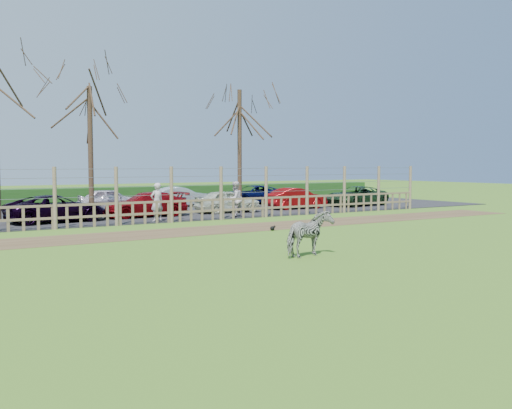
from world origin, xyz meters
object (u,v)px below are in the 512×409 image
car_6 (356,196)px  car_10 (110,199)px  zebra (309,234)px  car_3 (146,204)px  car_4 (228,201)px  crow (273,228)px  car_5 (296,198)px  car_12 (252,195)px  tree_mid (90,119)px  visitor_b (235,199)px  car_2 (56,208)px  car_11 (180,197)px  tree_right (240,120)px  visitor_a (157,202)px

car_6 → car_10: size_ratio=1.23×
zebra → car_3: size_ratio=0.37×
car_4 → crow: bearing=167.1°
car_5 → car_12: same height
car_4 → car_5: size_ratio=0.97×
tree_mid → car_5: 12.16m
visitor_b → car_2: (-7.97, 2.01, -0.26)m
crow → car_11: (2.04, 13.24, 0.54)m
tree_right → car_11: tree_right is taller
crow → car_5: size_ratio=0.07×
zebra → car_12: 20.91m
car_2 → car_5: 13.56m
car_11 → car_4: bearing=-171.8°
zebra → car_12: size_ratio=0.35×
car_12 → tree_mid: bearing=-80.3°
tree_right → car_5: bearing=-51.9°
car_3 → car_10: 5.01m
visitor_b → car_6: bearing=178.5°
crow → car_2: car_2 is taller
car_11 → car_12: same height
car_2 → car_12: bearing=-76.1°
tree_mid → car_12: bearing=12.1°
zebra → visitor_b: (4.10, 11.36, 0.26)m
car_5 → car_6: size_ratio=0.84×
car_3 → car_6: bearing=89.4°
car_6 → car_12: same height
zebra → visitor_b: visitor_b is taller
zebra → car_11: 19.62m
crow → car_6: car_6 is taller
tree_right → car_5: 5.79m
car_6 → car_12: (-4.69, 4.66, 0.00)m
visitor_a → car_12: 11.95m
tree_mid → visitor_a: tree_mid is taller
zebra → car_3: 13.73m
tree_right → car_12: 5.36m
tree_right → crow: (-4.88, -10.93, -5.15)m
visitor_b → car_3: size_ratio=0.42×
tree_mid → car_10: tree_mid is taller
tree_mid → tree_right: bearing=3.2°
crow → car_2: bearing=130.7°
car_6 → car_12: size_ratio=1.00×
crow → car_11: car_11 is taller
car_2 → zebra: bearing=-171.2°
car_6 → car_11: size_ratio=1.19×
car_11 → zebra: bearing=170.7°
zebra → car_11: zebra is taller
car_10 → car_6: bearing=-103.5°
zebra → car_2: zebra is taller
visitor_a → car_11: 9.00m
visitor_a → car_6: visitor_a is taller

